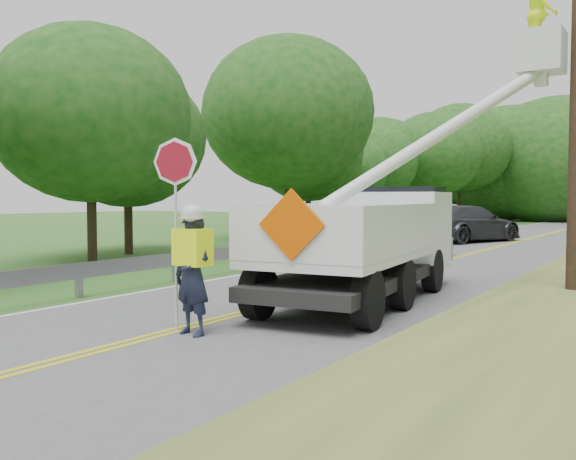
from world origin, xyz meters
The scene contains 9 objects.
ground centered at (0.00, 0.00, 0.00)m, with size 140.00×140.00×0.00m, color #355F26.
road centered at (0.00, 14.00, 0.01)m, with size 7.20×96.00×0.03m.
guardrail centered at (-4.02, 14.91, 0.55)m, with size 0.18×48.00×0.77m.
treeline_left centered at (-10.49, 28.80, 5.54)m, with size 10.52×55.70×10.37m.
flagger centered at (0.45, 2.55, 1.12)m, with size 1.18×0.53×3.10m.
bucket_truck centered at (1.43, 7.86, 1.55)m, with size 4.97×7.14×6.77m.
suv_silver centered at (-2.44, 15.46, 0.92)m, with size 2.99×6.49×1.80m, color #A7AAAD.
suv_darkgrey centered at (-2.08, 25.31, 0.91)m, with size 2.50×6.15×1.78m, color #32333A.
stop_sign_permanent centered at (-4.46, 21.39, 1.42)m, with size 0.47×0.08×2.19m.
Camera 1 is at (6.90, -4.66, 2.17)m, focal length 38.46 mm.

